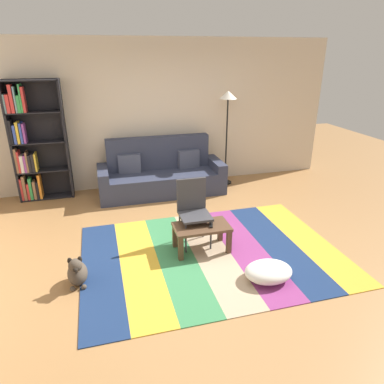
{
  "coord_description": "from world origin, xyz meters",
  "views": [
    {
      "loc": [
        -1.13,
        -3.98,
        2.46
      ],
      "look_at": [
        0.05,
        0.31,
        0.65
      ],
      "focal_mm": 32.61,
      "sensor_mm": 36.0,
      "label": 1
    }
  ],
  "objects": [
    {
      "name": "ground_plane",
      "position": [
        0.0,
        0.0,
        0.0
      ],
      "size": [
        14.0,
        14.0,
        0.0
      ],
      "primitive_type": "plane",
      "color": "#9E7042"
    },
    {
      "name": "back_wall",
      "position": [
        0.0,
        2.55,
        1.35
      ],
      "size": [
        6.8,
        0.1,
        2.7
      ],
      "primitive_type": "cube",
      "color": "beige",
      "rests_on": "ground_plane"
    },
    {
      "name": "rug",
      "position": [
        0.15,
        -0.29,
        0.01
      ],
      "size": [
        3.29,
        2.36,
        0.01
      ],
      "color": "navy",
      "rests_on": "ground_plane"
    },
    {
      "name": "couch",
      "position": [
        -0.08,
        2.02,
        0.34
      ],
      "size": [
        2.26,
        0.8,
        1.0
      ],
      "color": "#2D3347",
      "rests_on": "ground_plane"
    },
    {
      "name": "bookshelf",
      "position": [
        -2.22,
        2.31,
        0.97
      ],
      "size": [
        0.9,
        0.28,
        2.04
      ],
      "color": "black",
      "rests_on": "ground_plane"
    },
    {
      "name": "coffee_table",
      "position": [
        0.05,
        -0.15,
        0.29
      ],
      "size": [
        0.72,
        0.41,
        0.35
      ],
      "color": "#513826",
      "rests_on": "rug"
    },
    {
      "name": "pouf",
      "position": [
        0.6,
        -0.98,
        0.11
      ],
      "size": [
        0.56,
        0.43,
        0.2
      ],
      "primitive_type": "ellipsoid",
      "color": "white",
      "rests_on": "rug"
    },
    {
      "name": "dog",
      "position": [
        -1.51,
        -0.49,
        0.16
      ],
      "size": [
        0.22,
        0.35,
        0.4
      ],
      "color": "#473D33",
      "rests_on": "ground_plane"
    },
    {
      "name": "standing_lamp",
      "position": [
        1.24,
        2.17,
        1.49
      ],
      "size": [
        0.32,
        0.32,
        1.79
      ],
      "color": "black",
      "rests_on": "ground_plane"
    },
    {
      "name": "tv_remote",
      "position": [
        0.16,
        -0.18,
        0.37
      ],
      "size": [
        0.09,
        0.16,
        0.02
      ],
      "primitive_type": "cube",
      "rotation": [
        0.0,
        0.0,
        -0.33
      ],
      "color": "black",
      "rests_on": "coffee_table"
    },
    {
      "name": "folding_chair",
      "position": [
        0.0,
        0.09,
        0.53
      ],
      "size": [
        0.4,
        0.4,
        0.9
      ],
      "rotation": [
        0.0,
        0.0,
        -1.0
      ],
      "color": "#38383D",
      "rests_on": "ground_plane"
    }
  ]
}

